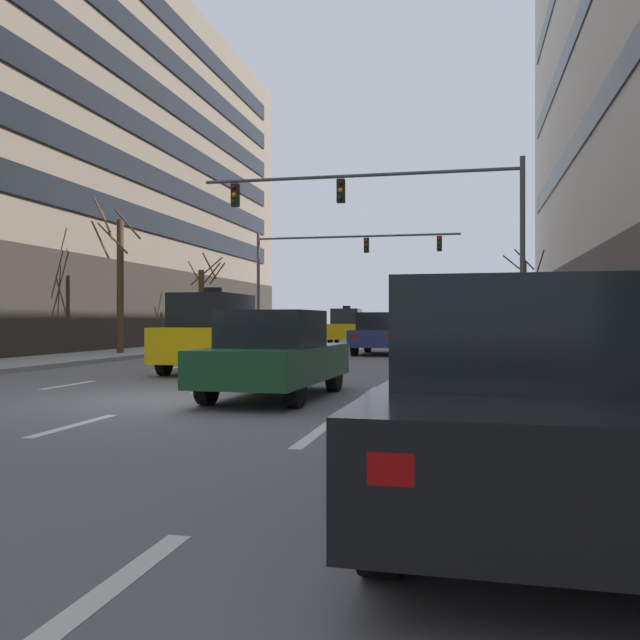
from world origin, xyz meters
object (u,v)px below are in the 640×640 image
(car_parked_0, at_px, (524,402))
(traffic_signal_1, at_px, (329,259))
(car_driving_1, at_px, (275,355))
(taxi_driving_2, at_px, (213,333))
(taxi_driving_4, at_px, (347,327))
(street_tree_2, at_px, (202,303))
(traffic_signal_0, at_px, (404,213))
(pedestrian_1, at_px, (557,329))
(car_driving_3, at_px, (381,334))
(street_tree_1, at_px, (119,280))
(street_tree_0, at_px, (524,301))
(taxi_driving_0, at_px, (213,334))

(car_parked_0, distance_m, traffic_signal_1, 34.56)
(car_driving_1, distance_m, taxi_driving_2, 6.40)
(taxi_driving_4, bearing_deg, taxi_driving_2, -89.75)
(car_driving_1, bearing_deg, street_tree_2, 115.35)
(traffic_signal_0, relative_size, pedestrian_1, 6.64)
(traffic_signal_0, bearing_deg, car_driving_3, 108.83)
(car_driving_1, bearing_deg, traffic_signal_0, 84.25)
(traffic_signal_0, relative_size, street_tree_1, 1.91)
(street_tree_2, bearing_deg, pedestrian_1, -38.64)
(traffic_signal_0, bearing_deg, taxi_driving_4, 107.48)
(taxi_driving_2, bearing_deg, street_tree_2, 113.06)
(car_driving_3, relative_size, taxi_driving_4, 1.08)
(car_parked_0, height_order, pedestrian_1, pedestrian_1)
(traffic_signal_1, bearing_deg, street_tree_0, -14.70)
(traffic_signal_1, relative_size, pedestrian_1, 6.85)
(street_tree_0, relative_size, street_tree_2, 1.05)
(street_tree_1, bearing_deg, car_driving_1, -51.25)
(street_tree_1, bearing_deg, taxi_driving_0, 33.19)
(taxi_driving_2, xyz_separation_m, street_tree_1, (-6.33, 6.53, 1.88))
(street_tree_0, relative_size, street_tree_1, 0.80)
(taxi_driving_2, distance_m, street_tree_1, 9.28)
(street_tree_0, relative_size, pedestrian_1, 2.79)
(traffic_signal_1, bearing_deg, car_parked_0, -76.21)
(taxi_driving_2, distance_m, traffic_signal_1, 21.53)
(taxi_driving_2, distance_m, traffic_signal_0, 9.01)
(car_driving_1, bearing_deg, car_driving_3, 90.17)
(taxi_driving_4, height_order, street_tree_0, street_tree_0)
(car_driving_1, relative_size, traffic_signal_0, 0.37)
(car_driving_1, height_order, pedestrian_1, pedestrian_1)
(car_driving_3, xyz_separation_m, taxi_driving_4, (-3.35, 10.93, 0.18))
(car_driving_1, xyz_separation_m, street_tree_1, (-9.63, 12.00, 2.15))
(car_driving_3, relative_size, traffic_signal_0, 0.40)
(traffic_signal_1, bearing_deg, street_tree_1, -109.59)
(car_parked_0, height_order, traffic_signal_1, traffic_signal_1)
(car_driving_3, relative_size, car_parked_0, 1.03)
(taxi_driving_4, distance_m, street_tree_0, 10.09)
(car_driving_1, distance_m, street_tree_1, 15.53)
(taxi_driving_2, height_order, traffic_signal_1, traffic_signal_1)
(car_driving_3, relative_size, street_tree_1, 0.77)
(taxi_driving_0, bearing_deg, car_driving_1, -64.78)
(traffic_signal_0, relative_size, traffic_signal_1, 0.97)
(street_tree_1, bearing_deg, traffic_signal_1, 70.41)
(taxi_driving_2, height_order, street_tree_0, street_tree_0)
(car_driving_1, xyz_separation_m, pedestrian_1, (5.78, 7.94, 0.37))
(traffic_signal_1, relative_size, street_tree_2, 2.58)
(street_tree_0, xyz_separation_m, street_tree_1, (-15.80, -11.85, 0.57))
(car_driving_3, relative_size, street_tree_0, 0.96)
(car_parked_0, bearing_deg, street_tree_1, 125.59)
(car_driving_1, bearing_deg, taxi_driving_4, 97.23)
(traffic_signal_0, relative_size, street_tree_2, 2.50)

